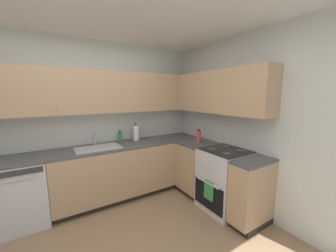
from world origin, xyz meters
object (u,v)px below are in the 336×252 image
(dishwasher, at_px, (22,193))
(oven_range, at_px, (225,179))
(oil_bottle, at_px, (198,136))
(soap_bottle, at_px, (120,137))
(paper_towel_roll, at_px, (136,133))

(dishwasher, relative_size, oven_range, 0.82)
(dishwasher, relative_size, oil_bottle, 3.78)
(soap_bottle, bearing_deg, paper_towel_roll, -3.99)
(oven_range, relative_size, paper_towel_roll, 3.24)
(soap_bottle, height_order, oil_bottle, oil_bottle)
(dishwasher, bearing_deg, paper_towel_roll, 5.44)
(dishwasher, height_order, oven_range, oven_range)
(paper_towel_roll, bearing_deg, oil_bottle, -41.20)
(paper_towel_roll, bearing_deg, dishwasher, -174.56)
(paper_towel_roll, height_order, oil_bottle, paper_towel_roll)
(oven_range, distance_m, paper_towel_roll, 1.67)
(soap_bottle, relative_size, paper_towel_roll, 0.61)
(oven_range, bearing_deg, paper_towel_roll, 122.86)
(dishwasher, distance_m, oven_range, 2.79)
(dishwasher, height_order, oil_bottle, oil_bottle)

